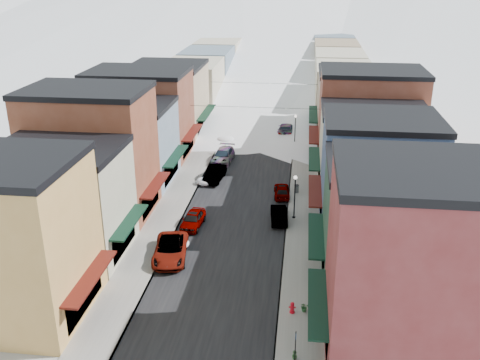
% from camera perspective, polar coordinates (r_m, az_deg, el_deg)
% --- Properties ---
extents(road, '(10.00, 160.00, 0.01)m').
position_cam_1_polar(road, '(88.76, 2.73, 7.00)').
color(road, black).
rests_on(road, ground).
extents(sidewalk_left, '(3.20, 160.00, 0.15)m').
position_cam_1_polar(sidewalk_left, '(89.44, -1.53, 7.18)').
color(sidewalk_left, gray).
rests_on(sidewalk_left, ground).
extents(sidewalk_right, '(3.20, 160.00, 0.15)m').
position_cam_1_polar(sidewalk_right, '(88.52, 7.02, 6.87)').
color(sidewalk_right, gray).
rests_on(sidewalk_right, ground).
extents(curb_left, '(0.10, 160.00, 0.15)m').
position_cam_1_polar(curb_left, '(89.23, -0.53, 7.15)').
color(curb_left, slate).
rests_on(curb_left, ground).
extents(curb_right, '(0.10, 160.00, 0.15)m').
position_cam_1_polar(curb_right, '(88.53, 6.01, 6.91)').
color(curb_right, slate).
rests_on(curb_right, ground).
extents(bldg_l_yellow, '(11.30, 8.70, 11.50)m').
position_cam_1_polar(bldg_l_yellow, '(39.21, -23.65, -5.80)').
color(bldg_l_yellow, '#D9A050').
rests_on(bldg_l_yellow, ground).
extents(bldg_l_cream, '(11.30, 8.20, 9.50)m').
position_cam_1_polar(bldg_l_cream, '(46.34, -18.41, -2.16)').
color(bldg_l_cream, beige).
rests_on(bldg_l_cream, ground).
extents(bldg_l_brick_near, '(12.30, 8.20, 12.50)m').
position_cam_1_polar(bldg_l_brick_near, '(52.81, -15.57, 2.85)').
color(bldg_l_brick_near, brown).
rests_on(bldg_l_brick_near, ground).
extents(bldg_l_grayblue, '(11.30, 9.20, 9.00)m').
position_cam_1_polar(bldg_l_grayblue, '(60.71, -12.04, 3.89)').
color(bldg_l_grayblue, '#798CA1').
rests_on(bldg_l_grayblue, ground).
extents(bldg_l_brick_far, '(13.30, 9.20, 11.00)m').
position_cam_1_polar(bldg_l_brick_far, '(68.94, -10.57, 7.02)').
color(bldg_l_brick_far, brown).
rests_on(bldg_l_brick_far, ground).
extents(bldg_l_tan, '(11.30, 11.20, 10.00)m').
position_cam_1_polar(bldg_l_tan, '(78.11, -7.70, 8.55)').
color(bldg_l_tan, tan).
rests_on(bldg_l_tan, ground).
extents(bldg_r_brick_near, '(12.30, 9.20, 12.50)m').
position_cam_1_polar(bldg_r_brick_near, '(33.84, 19.05, -8.62)').
color(bldg_r_brick_near, maroon).
rests_on(bldg_r_brick_near, ground).
extents(bldg_r_green, '(11.30, 9.20, 9.50)m').
position_cam_1_polar(bldg_r_green, '(42.24, 15.85, -4.23)').
color(bldg_r_green, '#204330').
rests_on(bldg_r_green, ground).
extents(bldg_r_blue, '(11.30, 9.20, 10.50)m').
position_cam_1_polar(bldg_r_blue, '(50.24, 14.51, 0.77)').
color(bldg_r_blue, '#344B77').
rests_on(bldg_r_blue, ground).
extents(bldg_r_cream, '(12.30, 9.20, 9.00)m').
position_cam_1_polar(bldg_r_cream, '(58.97, 13.92, 3.19)').
color(bldg_r_cream, beige).
rests_on(bldg_r_cream, ground).
extents(bldg_r_brick_far, '(13.30, 9.20, 11.50)m').
position_cam_1_polar(bldg_r_brick_far, '(67.25, 13.64, 6.62)').
color(bldg_r_brick_far, brown).
rests_on(bldg_r_brick_far, ground).
extents(bldg_r_tan, '(11.30, 11.20, 9.50)m').
position_cam_1_polar(bldg_r_tan, '(77.03, 12.07, 7.88)').
color(bldg_r_tan, '#987E64').
rests_on(bldg_r_tan, ground).
extents(distant_blocks, '(34.00, 55.00, 8.00)m').
position_cam_1_polar(distant_blocks, '(110.35, 3.70, 12.04)').
color(distant_blocks, gray).
rests_on(distant_blocks, ground).
extents(overhead_cables, '(16.40, 15.04, 0.04)m').
position_cam_1_polar(overhead_cables, '(75.17, 2.07, 9.14)').
color(overhead_cables, black).
rests_on(overhead_cables, ground).
extents(car_white_suv, '(3.44, 6.10, 1.61)m').
position_cam_1_polar(car_white_suv, '(45.20, -7.43, -7.37)').
color(car_white_suv, silver).
rests_on(car_white_suv, ground).
extents(car_silver_sedan, '(2.02, 4.34, 1.44)m').
position_cam_1_polar(car_silver_sedan, '(50.29, -5.05, -4.20)').
color(car_silver_sedan, '#A4A7AC').
rests_on(car_silver_sedan, ground).
extents(car_dark_hatch, '(2.14, 4.94, 1.58)m').
position_cam_1_polar(car_dark_hatch, '(60.78, -2.70, 0.67)').
color(car_dark_hatch, black).
rests_on(car_dark_hatch, ground).
extents(car_silver_wagon, '(2.59, 5.67, 1.61)m').
position_cam_1_polar(car_silver_wagon, '(66.61, -1.81, 2.63)').
color(car_silver_wagon, gray).
rests_on(car_silver_wagon, ground).
extents(car_green_sedan, '(1.91, 4.44, 1.42)m').
position_cam_1_polar(car_green_sedan, '(51.25, 4.17, -3.66)').
color(car_green_sedan, black).
rests_on(car_green_sedan, ground).
extents(car_gray_suv, '(1.92, 4.13, 1.37)m').
position_cam_1_polar(car_gray_suv, '(56.67, 4.49, -1.11)').
color(car_gray_suv, gray).
rests_on(car_gray_suv, ground).
extents(car_black_sedan, '(2.57, 5.89, 1.69)m').
position_cam_1_polar(car_black_sedan, '(77.71, 4.95, 5.42)').
color(car_black_sedan, black).
rests_on(car_black_sedan, ground).
extents(car_lane_silver, '(2.06, 4.41, 1.46)m').
position_cam_1_polar(car_lane_silver, '(80.09, 0.94, 5.91)').
color(car_lane_silver, '#ABB0B4').
rests_on(car_lane_silver, ground).
extents(car_lane_white, '(2.67, 4.99, 1.33)m').
position_cam_1_polar(car_lane_white, '(100.88, 4.39, 9.16)').
color(car_lane_white, white).
rests_on(car_lane_white, ground).
extents(fire_hydrant, '(0.49, 0.37, 0.84)m').
position_cam_1_polar(fire_hydrant, '(38.56, 5.59, -13.42)').
color(fire_hydrant, red).
rests_on(fire_hydrant, sidewalk_right).
extents(parking_sign, '(0.06, 0.30, 2.21)m').
position_cam_1_polar(parking_sign, '(34.06, 5.94, -16.99)').
color(parking_sign, black).
rests_on(parking_sign, sidewalk_right).
extents(trash_can, '(0.51, 0.51, 0.86)m').
position_cam_1_polar(trash_can, '(57.53, 6.05, -0.91)').
color(trash_can, '#535557').
rests_on(trash_can, sidewalk_right).
extents(streetlamp_near, '(0.36, 0.36, 4.34)m').
position_cam_1_polar(streetlamp_near, '(50.87, 5.88, -1.22)').
color(streetlamp_near, black).
rests_on(streetlamp_near, sidewalk_right).
extents(streetlamp_far, '(0.36, 0.36, 4.27)m').
position_cam_1_polar(streetlamp_far, '(72.01, 5.91, 5.71)').
color(streetlamp_far, black).
rests_on(streetlamp_far, sidewalk_right).
extents(planter_near, '(0.73, 0.68, 0.65)m').
position_cam_1_polar(planter_near, '(38.82, 6.89, -13.32)').
color(planter_near, '#28592C').
rests_on(planter_near, sidewalk_right).
extents(planter_far, '(0.44, 0.44, 0.56)m').
position_cam_1_polar(planter_far, '(34.85, 5.84, -18.08)').
color(planter_far, '#2C5326').
rests_on(planter_far, sidewalk_right).
extents(snow_pile_near, '(2.45, 2.71, 1.04)m').
position_cam_1_polar(snow_pile_near, '(46.80, -6.88, -6.69)').
color(snow_pile_near, white).
rests_on(snow_pile_near, ground).
extents(snow_pile_mid, '(2.10, 2.49, 0.89)m').
position_cam_1_polar(snow_pile_mid, '(59.71, -3.66, -0.13)').
color(snow_pile_mid, white).
rests_on(snow_pile_mid, ground).
extents(snow_pile_far, '(2.44, 2.70, 1.03)m').
position_cam_1_polar(snow_pile_far, '(73.79, -1.55, 4.31)').
color(snow_pile_far, white).
rests_on(snow_pile_far, ground).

